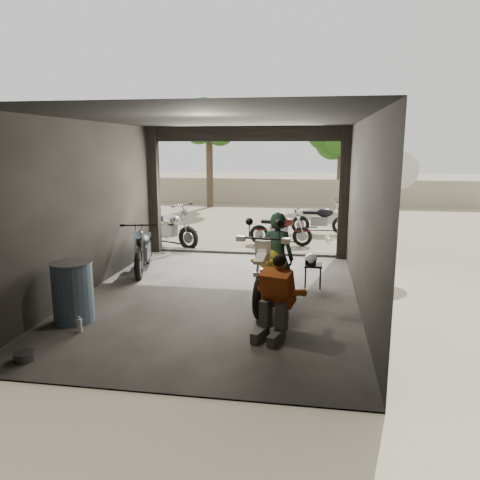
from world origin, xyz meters
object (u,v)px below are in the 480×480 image
(main_bike, at_px, (270,267))
(left_bike, at_px, (143,246))
(oil_drum, at_px, (73,293))
(sign_post, at_px, (398,188))
(outside_bike_b, at_px, (281,227))
(stool, at_px, (313,268))
(helmet, at_px, (311,259))
(rider, at_px, (277,258))
(mechanic, at_px, (274,299))
(outside_bike_c, at_px, (321,217))
(outside_bike_a, at_px, (168,225))

(main_bike, distance_m, left_bike, 3.43)
(oil_drum, height_order, sign_post, sign_post)
(outside_bike_b, distance_m, oil_drum, 6.90)
(stool, height_order, helmet, helmet)
(stool, bearing_deg, oil_drum, -146.71)
(main_bike, relative_size, helmet, 7.76)
(left_bike, bearing_deg, main_bike, -42.70)
(stool, bearing_deg, rider, -122.62)
(helmet, distance_m, oil_drum, 4.36)
(main_bike, distance_m, mechanic, 1.47)
(outside_bike_b, height_order, helmet, outside_bike_b)
(helmet, bearing_deg, rider, -146.35)
(outside_bike_c, height_order, rider, rider)
(helmet, xyz_separation_m, oil_drum, (-3.66, -2.38, -0.11))
(outside_bike_c, height_order, stool, outside_bike_c)
(stool, bearing_deg, helmet, -133.65)
(outside_bike_b, xyz_separation_m, rider, (0.30, -4.86, 0.30))
(mechanic, bearing_deg, outside_bike_b, 112.21)
(outside_bike_b, bearing_deg, rider, -171.15)
(left_bike, relative_size, sign_post, 0.65)
(main_bike, height_order, mechanic, main_bike)
(left_bike, bearing_deg, outside_bike_c, 39.99)
(outside_bike_a, xyz_separation_m, sign_post, (5.83, -0.91, 1.18))
(main_bike, relative_size, sign_post, 0.76)
(outside_bike_a, relative_size, oil_drum, 1.87)
(sign_post, bearing_deg, rider, -109.52)
(mechanic, distance_m, oil_drum, 3.17)
(sign_post, bearing_deg, outside_bike_c, 133.81)
(left_bike, bearing_deg, outside_bike_b, 36.77)
(outside_bike_b, distance_m, rider, 4.88)
(stool, relative_size, helmet, 1.85)
(outside_bike_a, height_order, mechanic, outside_bike_a)
(outside_bike_b, relative_size, rider, 0.94)
(outside_bike_b, distance_m, helmet, 4.03)
(mechanic, bearing_deg, stool, 96.73)
(left_bike, height_order, outside_bike_c, left_bike)
(left_bike, relative_size, outside_bike_c, 1.06)
(outside_bike_b, relative_size, outside_bike_c, 0.96)
(left_bike, height_order, outside_bike_a, outside_bike_a)
(main_bike, xyz_separation_m, sign_post, (2.61, 3.37, 1.13))
(left_bike, relative_size, stool, 3.57)
(main_bike, distance_m, rider, 0.22)
(outside_bike_c, distance_m, mechanic, 8.33)
(main_bike, distance_m, oil_drum, 3.27)
(main_bike, height_order, left_bike, main_bike)
(outside_bike_b, bearing_deg, mechanic, -171.28)
(outside_bike_a, bearing_deg, rider, -116.46)
(rider, distance_m, stool, 1.23)
(stool, distance_m, oil_drum, 4.44)
(outside_bike_b, bearing_deg, left_bike, 144.86)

